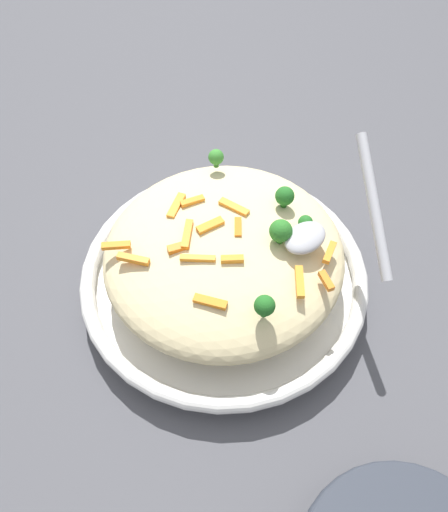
% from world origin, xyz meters
% --- Properties ---
extents(ground_plane, '(2.40, 2.40, 0.00)m').
position_xyz_m(ground_plane, '(0.00, 0.00, 0.00)').
color(ground_plane, '#4C4C51').
extents(serving_bowl, '(0.38, 0.38, 0.04)m').
position_xyz_m(serving_bowl, '(0.00, 0.00, 0.02)').
color(serving_bowl, white).
rests_on(serving_bowl, ground_plane).
extents(pasta_mound, '(0.30, 0.30, 0.08)m').
position_xyz_m(pasta_mound, '(0.00, 0.00, 0.08)').
color(pasta_mound, beige).
rests_on(pasta_mound, serving_bowl).
extents(carrot_piece_0, '(0.03, 0.03, 0.01)m').
position_xyz_m(carrot_piece_0, '(-0.05, -0.01, 0.12)').
color(carrot_piece_0, orange).
rests_on(carrot_piece_0, pasta_mound).
extents(carrot_piece_1, '(0.03, 0.02, 0.01)m').
position_xyz_m(carrot_piece_1, '(0.01, 0.06, 0.12)').
color(carrot_piece_1, orange).
rests_on(carrot_piece_1, pasta_mound).
extents(carrot_piece_2, '(0.03, 0.02, 0.01)m').
position_xyz_m(carrot_piece_2, '(-0.02, -0.04, 0.12)').
color(carrot_piece_2, orange).
rests_on(carrot_piece_2, pasta_mound).
extents(carrot_piece_3, '(0.03, 0.03, 0.01)m').
position_xyz_m(carrot_piece_3, '(-0.10, 0.08, 0.11)').
color(carrot_piece_3, orange).
rests_on(carrot_piece_3, pasta_mound).
extents(carrot_piece_4, '(0.03, 0.02, 0.01)m').
position_xyz_m(carrot_piece_4, '(-0.05, 0.02, 0.12)').
color(carrot_piece_4, orange).
rests_on(carrot_piece_4, pasta_mound).
extents(carrot_piece_5, '(0.03, 0.04, 0.01)m').
position_xyz_m(carrot_piece_5, '(-0.07, -0.06, 0.11)').
color(carrot_piece_5, orange).
rests_on(carrot_piece_5, pasta_mound).
extents(carrot_piece_6, '(0.02, 0.03, 0.01)m').
position_xyz_m(carrot_piece_6, '(0.04, -0.13, 0.11)').
color(carrot_piece_6, orange).
rests_on(carrot_piece_6, pasta_mound).
extents(carrot_piece_7, '(0.04, 0.02, 0.01)m').
position_xyz_m(carrot_piece_7, '(-0.01, 0.02, 0.12)').
color(carrot_piece_7, orange).
rests_on(carrot_piece_7, pasta_mound).
extents(carrot_piece_8, '(0.04, 0.03, 0.01)m').
position_xyz_m(carrot_piece_8, '(-0.01, 0.07, 0.11)').
color(carrot_piece_8, orange).
rests_on(carrot_piece_8, pasta_mound).
extents(carrot_piece_9, '(0.03, 0.04, 0.01)m').
position_xyz_m(carrot_piece_9, '(0.02, -0.11, 0.11)').
color(carrot_piece_9, orange).
rests_on(carrot_piece_9, pasta_mound).
extents(carrot_piece_10, '(0.04, 0.03, 0.01)m').
position_xyz_m(carrot_piece_10, '(-0.03, 0.03, 0.12)').
color(carrot_piece_10, orange).
rests_on(carrot_piece_10, pasta_mound).
extents(carrot_piece_11, '(0.03, 0.04, 0.01)m').
position_xyz_m(carrot_piece_11, '(-0.10, 0.05, 0.11)').
color(carrot_piece_11, orange).
rests_on(carrot_piece_11, pasta_mound).
extents(carrot_piece_12, '(0.03, 0.02, 0.01)m').
position_xyz_m(carrot_piece_12, '(0.07, -0.10, 0.11)').
color(carrot_piece_12, orange).
rests_on(carrot_piece_12, pasta_mound).
extents(carrot_piece_13, '(0.03, 0.03, 0.01)m').
position_xyz_m(carrot_piece_13, '(0.02, -0.01, 0.12)').
color(carrot_piece_13, orange).
rests_on(carrot_piece_13, pasta_mound).
extents(carrot_piece_14, '(0.02, 0.04, 0.01)m').
position_xyz_m(carrot_piece_14, '(0.04, 0.02, 0.12)').
color(carrot_piece_14, orange).
rests_on(carrot_piece_14, pasta_mound).
extents(broccoli_floret_0, '(0.02, 0.02, 0.03)m').
position_xyz_m(broccoli_floret_0, '(0.07, 0.10, 0.13)').
color(broccoli_floret_0, '#377928').
rests_on(broccoli_floret_0, pasta_mound).
extents(broccoli_floret_1, '(0.02, 0.02, 0.02)m').
position_xyz_m(broccoli_floret_1, '(0.08, -0.06, 0.12)').
color(broccoli_floret_1, '#205B1C').
rests_on(broccoli_floret_1, pasta_mound).
extents(broccoli_floret_2, '(0.03, 0.03, 0.03)m').
position_xyz_m(broccoli_floret_2, '(0.04, -0.05, 0.13)').
color(broccoli_floret_2, '#296820').
rests_on(broccoli_floret_2, pasta_mound).
extents(broccoli_floret_3, '(0.02, 0.02, 0.03)m').
position_xyz_m(broccoli_floret_3, '(0.09, -0.01, 0.13)').
color(broccoli_floret_3, '#205B1C').
rests_on(broccoli_floret_3, pasta_mound).
extents(broccoli_floret_4, '(0.02, 0.02, 0.03)m').
position_xyz_m(broccoli_floret_4, '(-0.04, -0.11, 0.13)').
color(broccoli_floret_4, '#205B1C').
rests_on(broccoli_floret_4, pasta_mound).
extents(serving_spoon, '(0.14, 0.13, 0.10)m').
position_xyz_m(serving_spoon, '(0.08, -0.09, 0.14)').
color(serving_spoon, '#B7B7BC').
rests_on(serving_spoon, pasta_mound).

